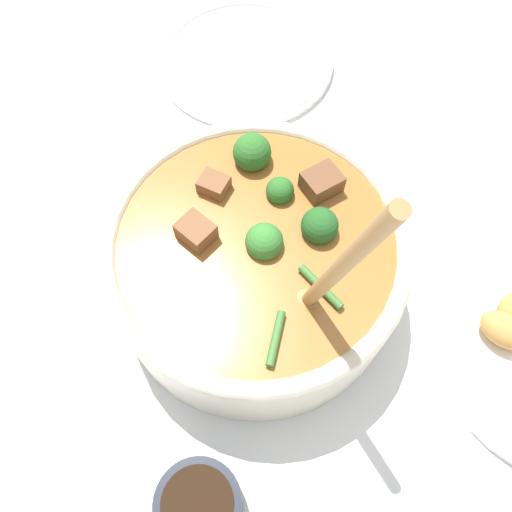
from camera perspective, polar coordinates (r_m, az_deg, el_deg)
ground_plane at (r=0.53m, az=0.00°, el=-3.28°), size 4.00×4.00×0.00m
stew_bowl at (r=0.48m, az=0.05°, el=-0.38°), size 0.28×0.28×0.29m
condiment_bowl at (r=0.47m, az=-6.53°, el=-26.36°), size 0.07×0.07×0.03m
empty_plate at (r=0.73m, az=-1.22°, el=21.73°), size 0.24×0.24×0.02m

